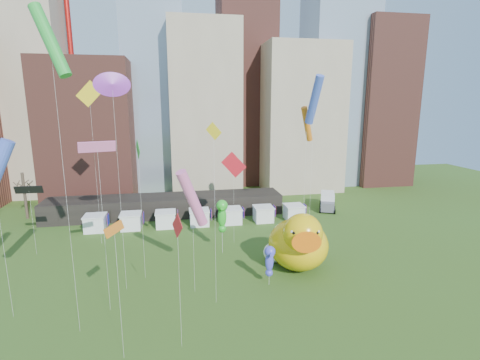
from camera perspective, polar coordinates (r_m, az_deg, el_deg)
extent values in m
cube|color=gray|center=(83.44, -30.46, 12.36)|extent=(14.00, 12.00, 42.00)
cube|color=brown|center=(74.50, -22.63, 7.14)|extent=(16.00, 14.00, 26.00)
cube|color=#8C9EB2|center=(81.26, -13.53, 18.30)|extent=(12.00, 12.00, 55.00)
cube|color=gray|center=(76.89, -5.71, 11.10)|extent=(14.00, 14.00, 34.00)
cube|color=brown|center=(85.70, 0.92, 22.67)|extent=(12.00, 12.00, 68.00)
cube|color=gray|center=(79.16, 9.24, 9.58)|extent=(16.00, 14.00, 30.00)
cube|color=#8C9EB2|center=(86.77, 15.02, 15.48)|extent=(14.00, 12.00, 48.00)
cube|color=brown|center=(89.49, 21.28, 11.12)|extent=(12.00, 12.00, 36.00)
cylinder|color=red|center=(89.08, 12.39, 24.62)|extent=(1.00, 1.00, 76.00)
cube|color=black|center=(60.93, -11.56, -3.98)|extent=(38.00, 6.00, 3.20)
cube|color=white|center=(56.54, -21.89, -6.41)|extent=(2.80, 2.80, 2.20)
cube|color=red|center=(56.05, -20.12, -5.90)|extent=(0.08, 1.40, 1.60)
cube|color=white|center=(55.72, -16.83, -6.32)|extent=(2.80, 2.80, 2.20)
cube|color=red|center=(55.37, -15.00, -5.78)|extent=(0.08, 1.40, 1.60)
cube|color=white|center=(55.33, -11.65, -6.17)|extent=(2.80, 2.80, 2.20)
cube|color=red|center=(55.15, -9.80, -5.61)|extent=(0.08, 1.40, 1.60)
cube|color=white|center=(55.39, -6.45, -5.97)|extent=(2.80, 2.80, 2.20)
cube|color=red|center=(55.38, -4.60, -5.39)|extent=(0.08, 1.40, 1.60)
cube|color=white|center=(55.91, -1.31, -5.72)|extent=(2.80, 2.80, 2.20)
cube|color=red|center=(56.05, 0.52, -5.14)|extent=(0.08, 1.40, 1.60)
cube|color=white|center=(56.86, 3.70, -5.44)|extent=(2.80, 2.80, 2.20)
cube|color=red|center=(57.16, 5.46, -4.85)|extent=(0.08, 1.40, 1.60)
cube|color=white|center=(58.22, 8.50, -5.13)|extent=(2.80, 2.80, 2.20)
cube|color=red|center=(58.67, 10.19, -4.55)|extent=(0.08, 1.40, 1.60)
cylinder|color=#382B21|center=(66.69, -30.86, -2.18)|extent=(0.44, 0.44, 7.50)
ellipsoid|color=#E1B30B|center=(41.40, 9.16, -9.95)|extent=(7.86, 8.80, 5.48)
ellipsoid|color=#E1B30B|center=(44.24, 8.50, -8.67)|extent=(2.03, 1.70, 2.22)
sphere|color=#E1B30B|center=(38.37, 9.87, -8.25)|extent=(4.76, 4.76, 4.12)
cone|color=orange|center=(36.81, 10.35, -9.39)|extent=(2.55, 2.21, 2.27)
sphere|color=white|center=(36.94, 8.47, -8.10)|extent=(0.74, 0.74, 0.74)
sphere|color=white|center=(37.36, 11.93, -8.01)|extent=(0.74, 0.74, 0.74)
sphere|color=black|center=(36.62, 8.55, -8.29)|extent=(0.37, 0.37, 0.37)
sphere|color=black|center=(37.04, 12.05, -8.19)|extent=(0.37, 0.37, 0.37)
ellipsoid|color=white|center=(43.15, 5.49, -11.28)|extent=(3.42, 3.73, 2.18)
ellipsoid|color=white|center=(44.29, 5.52, -10.74)|extent=(0.86, 0.75, 0.88)
sphere|color=white|center=(41.91, 5.49, -10.71)|extent=(2.04, 2.04, 1.64)
cone|color=orange|center=(41.29, 5.47, -11.15)|extent=(1.08, 0.97, 0.90)
sphere|color=white|center=(41.42, 4.85, -10.65)|extent=(0.30, 0.30, 0.30)
sphere|color=white|center=(41.41, 6.12, -10.68)|extent=(0.30, 0.30, 0.30)
sphere|color=black|center=(41.29, 4.85, -10.72)|extent=(0.15, 0.15, 0.15)
sphere|color=black|center=(41.28, 6.12, -10.76)|extent=(0.15, 0.15, 0.15)
cylinder|color=silver|center=(44.82, -2.81, -8.63)|extent=(0.03, 0.03, 4.65)
ellipsoid|color=green|center=(44.05, -2.84, -5.80)|extent=(1.13, 0.96, 2.69)
sphere|color=green|center=(43.49, -2.83, -4.05)|extent=(1.49, 1.49, 1.37)
cone|color=green|center=(42.92, -2.73, -4.36)|extent=(0.55, 0.90, 0.48)
sphere|color=green|center=(44.60, -2.83, -7.67)|extent=(0.96, 0.96, 0.96)
cylinder|color=silver|center=(37.78, 4.63, -14.49)|extent=(0.03, 0.03, 2.56)
ellipsoid|color=#4548D1|center=(37.23, 4.67, -12.73)|extent=(0.87, 0.72, 2.15)
sphere|color=#4548D1|center=(36.63, 4.76, -11.18)|extent=(1.14, 1.14, 1.10)
cone|color=#4548D1|center=(36.21, 4.96, -11.56)|extent=(0.41, 0.70, 0.38)
sphere|color=#4548D1|center=(37.80, 4.61, -14.39)|extent=(0.77, 0.77, 0.77)
cube|color=silver|center=(65.70, 13.66, -3.02)|extent=(3.98, 5.29, 2.39)
cube|color=#595960|center=(62.87, 13.66, -4.15)|extent=(2.69, 2.44, 1.53)
cylinder|color=black|center=(64.30, 12.56, -4.27)|extent=(0.56, 0.88, 0.86)
cylinder|color=black|center=(64.35, 14.69, -4.36)|extent=(0.56, 0.88, 0.86)
cylinder|color=black|center=(67.43, 12.58, -3.51)|extent=(0.56, 0.88, 0.86)
cylinder|color=black|center=(67.48, 14.61, -3.60)|extent=(0.56, 0.88, 0.86)
cylinder|color=silver|center=(47.14, -0.98, -3.85)|extent=(0.02, 0.02, 10.47)
cube|color=red|center=(45.99, -1.01, 2.43)|extent=(3.07, 1.44, 3.37)
cylinder|color=silver|center=(33.27, -20.68, -7.70)|extent=(0.02, 0.02, 14.65)
cube|color=pink|center=(31.67, -21.66, 4.90)|extent=(2.89, 1.23, 0.89)
cylinder|color=silver|center=(50.36, -29.92, -5.84)|extent=(0.02, 0.02, 8.14)
cube|color=black|center=(49.38, -30.41, -1.33)|extent=(3.12, 0.52, 0.96)
cylinder|color=silver|center=(29.93, -25.75, -2.65)|extent=(0.02, 0.02, 22.30)
cylinder|color=green|center=(29.42, -27.81, 18.89)|extent=(2.99, 2.24, 5.05)
cylinder|color=silver|center=(49.26, -21.85, 1.22)|extent=(0.02, 0.02, 19.27)
cube|color=yellow|center=(48.54, -22.74, 12.46)|extent=(3.18, 0.34, 3.20)
cylinder|color=silver|center=(36.34, -33.25, -9.25)|extent=(0.02, 0.02, 12.30)
cylinder|color=silver|center=(48.82, 10.19, -0.44)|extent=(0.02, 0.02, 15.52)
cylinder|color=orange|center=(47.78, 10.53, 8.69)|extent=(2.51, 2.41, 4.59)
cylinder|color=silver|center=(35.78, -18.46, -1.92)|extent=(0.02, 0.02, 19.76)
cone|color=purple|center=(34.87, -19.56, 14.05)|extent=(2.15, 0.71, 2.14)
cylinder|color=silver|center=(27.97, -9.51, -16.53)|extent=(0.02, 0.02, 9.63)
cube|color=red|center=(26.04, -9.88, -7.17)|extent=(0.73, 1.81, 1.93)
cylinder|color=silver|center=(35.36, -7.34, -10.34)|extent=(0.02, 0.02, 9.45)
cylinder|color=pink|center=(33.86, -7.55, -2.92)|extent=(3.31, 2.90, 5.83)
cylinder|color=silver|center=(38.31, -15.25, -5.51)|extent=(0.02, 0.02, 13.72)
cube|color=green|center=(36.88, -15.83, 4.72)|extent=(0.55, 1.88, 1.94)
cylinder|color=silver|center=(32.21, -3.97, -6.47)|extent=(0.02, 0.02, 15.83)
cube|color=yellow|center=(30.65, -4.18, 7.71)|extent=(1.27, 0.90, 1.53)
cylinder|color=silver|center=(45.94, 11.18, 0.66)|extent=(0.02, 0.02, 18.52)
cylinder|color=blue|center=(45.08, 11.67, 12.27)|extent=(1.28, 3.54, 5.91)
cylinder|color=silver|center=(27.80, -18.54, -16.94)|extent=(0.02, 0.02, 9.86)
cube|color=orange|center=(25.84, -19.27, -7.29)|extent=(1.08, 2.04, 0.65)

